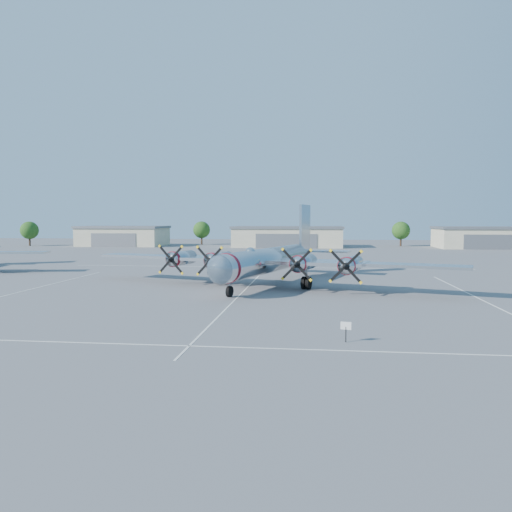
# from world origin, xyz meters

# --- Properties ---
(ground) EXTENTS (260.00, 260.00, 0.00)m
(ground) POSITION_xyz_m (0.00, 0.00, 0.00)
(ground) COLOR #59595B
(ground) RESTS_ON ground
(parking_lines) EXTENTS (60.00, 50.08, 0.01)m
(parking_lines) POSITION_xyz_m (0.00, -1.75, 0.01)
(parking_lines) COLOR silver
(parking_lines) RESTS_ON ground
(hangar_west) EXTENTS (22.60, 14.60, 5.40)m
(hangar_west) POSITION_xyz_m (-45.00, 81.96, 2.71)
(hangar_west) COLOR #B5B090
(hangar_west) RESTS_ON ground
(hangar_center) EXTENTS (28.60, 14.60, 5.40)m
(hangar_center) POSITION_xyz_m (0.00, 81.96, 2.71)
(hangar_center) COLOR #B5B090
(hangar_center) RESTS_ON ground
(hangar_east) EXTENTS (20.60, 14.60, 5.40)m
(hangar_east) POSITION_xyz_m (48.00, 81.96, 2.71)
(hangar_east) COLOR #B5B090
(hangar_east) RESTS_ON ground
(tree_far_west) EXTENTS (4.80, 4.80, 6.64)m
(tree_far_west) POSITION_xyz_m (-70.00, 78.00, 4.22)
(tree_far_west) COLOR #382619
(tree_far_west) RESTS_ON ground
(tree_west) EXTENTS (4.80, 4.80, 6.64)m
(tree_west) POSITION_xyz_m (-25.00, 90.00, 4.22)
(tree_west) COLOR #382619
(tree_west) RESTS_ON ground
(tree_east) EXTENTS (4.80, 4.80, 6.64)m
(tree_east) POSITION_xyz_m (30.00, 88.00, 4.22)
(tree_east) COLOR #382619
(tree_east) RESTS_ON ground
(main_bomber_b29) EXTENTS (47.85, 39.32, 9.13)m
(main_bomber_b29) POSITION_xyz_m (2.15, 5.28, 0.00)
(main_bomber_b29) COLOR silver
(main_bomber_b29) RESTS_ON ground
(info_placard) EXTENTS (0.63, 0.16, 1.21)m
(info_placard) POSITION_xyz_m (8.93, -20.01, 0.85)
(info_placard) COLOR black
(info_placard) RESTS_ON ground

